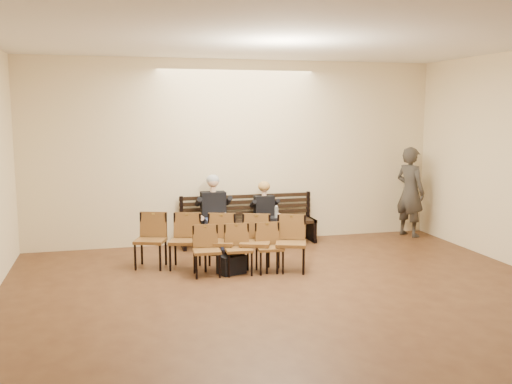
% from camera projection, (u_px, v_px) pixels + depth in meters
% --- Properties ---
extents(ground, '(10.00, 10.00, 0.00)m').
position_uv_depth(ground, '(334.00, 338.00, 6.42)').
color(ground, brown).
rests_on(ground, ground).
extents(room_walls, '(8.02, 10.01, 3.51)m').
position_uv_depth(room_walls, '(313.00, 111.00, 6.81)').
color(room_walls, beige).
rests_on(room_walls, ground).
extents(bench, '(2.60, 0.90, 0.45)m').
position_uv_depth(bench, '(249.00, 233.00, 10.88)').
color(bench, black).
rests_on(bench, ground).
extents(seated_man, '(0.56, 0.78, 1.36)m').
position_uv_depth(seated_man, '(214.00, 212.00, 10.53)').
color(seated_man, black).
rests_on(seated_man, ground).
extents(seated_woman, '(0.46, 0.64, 1.07)m').
position_uv_depth(seated_woman, '(265.00, 217.00, 10.79)').
color(seated_woman, black).
rests_on(seated_woman, ground).
extents(laptop, '(0.37, 0.32, 0.24)m').
position_uv_depth(laptop, '(218.00, 220.00, 10.41)').
color(laptop, silver).
rests_on(laptop, bench).
extents(water_bottle, '(0.08, 0.08, 0.24)m').
position_uv_depth(water_bottle, '(276.00, 218.00, 10.60)').
color(water_bottle, silver).
rests_on(water_bottle, bench).
extents(bag, '(0.47, 0.40, 0.29)m').
position_uv_depth(bag, '(231.00, 264.00, 8.95)').
color(bag, black).
rests_on(bag, ground).
extents(passerby, '(0.74, 0.89, 2.09)m').
position_uv_depth(passerby, '(410.00, 185.00, 11.52)').
color(passerby, '#35312B').
rests_on(passerby, ground).
extents(chair_row_front, '(1.42, 0.50, 0.78)m').
position_uv_depth(chair_row_front, '(239.00, 250.00, 8.89)').
color(chair_row_front, brown).
rests_on(chair_row_front, ground).
extents(chair_row_back, '(2.75, 1.39, 0.90)m').
position_uv_depth(chair_row_back, '(220.00, 242.00, 9.14)').
color(chair_row_back, brown).
rests_on(chair_row_back, ground).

